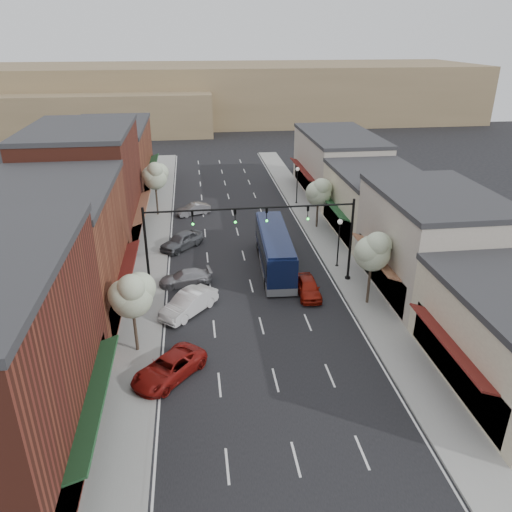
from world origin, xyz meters
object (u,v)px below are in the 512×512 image
object	(u,v)px
lamp_post_near	(339,235)
parked_car_b	(189,303)
lamp_post_far	(297,179)
parked_car_c	(185,278)
parked_car_d	(182,240)
signal_mast_left	(177,236)
tree_right_far	(319,191)
red_hatchback	(308,287)
tree_left_near	(132,294)
tree_right_near	(373,250)
parked_car_e	(193,209)
coach_bus	(274,249)
parked_car_a	(169,368)
tree_left_far	(155,175)
signal_mast_right	(322,229)

from	to	relation	value
lamp_post_near	parked_car_b	xyz separation A→B (m)	(-12.80, -6.11, -2.20)
lamp_post_far	parked_car_c	size ratio (longest dim) A/B	1.05
parked_car_c	parked_car_d	size ratio (longest dim) A/B	0.92
signal_mast_left	lamp_post_near	distance (m)	13.75
tree_right_far	parked_car_d	distance (m)	14.71
red_hatchback	parked_car_d	bearing A→B (deg)	134.28
red_hatchback	tree_left_near	bearing A→B (deg)	-152.88
tree_right_near	tree_left_near	bearing A→B (deg)	-166.45
tree_right_far	tree_left_near	distance (m)	25.99
tree_right_near	lamp_post_far	world-z (taller)	tree_right_near
tree_right_near	parked_car_e	bearing A→B (deg)	120.19
coach_bus	parked_car_a	bearing A→B (deg)	-118.67
tree_right_far	parked_car_b	distance (m)	20.74
tree_right_far	parked_car_c	distance (m)	17.84
tree_right_near	tree_left_far	xyz separation A→B (m)	(-16.60, 22.00, 0.15)
tree_right_far	lamp_post_far	xyz separation A→B (m)	(-0.55, 8.06, -0.99)
tree_left_far	parked_car_b	xyz separation A→B (m)	(3.26, -21.55, -3.80)
lamp_post_near	lamp_post_far	size ratio (longest dim) A/B	1.00
coach_bus	red_hatchback	bearing A→B (deg)	-67.92
signal_mast_left	tree_right_near	xyz separation A→B (m)	(13.97, -4.05, -0.17)
tree_left_far	lamp_post_near	distance (m)	22.33
parked_car_d	signal_mast_left	bearing A→B (deg)	-47.21
signal_mast_left	tree_left_far	bearing A→B (deg)	98.35
lamp_post_far	parked_car_e	size ratio (longest dim) A/B	1.17
tree_right_far	signal_mast_right	bearing A→B (deg)	-102.85
lamp_post_near	parked_car_e	distance (m)	19.67
tree_right_far	red_hatchback	size ratio (longest dim) A/B	1.32
signal_mast_left	tree_left_far	world-z (taller)	signal_mast_left
tree_left_near	tree_left_far	xyz separation A→B (m)	(-0.00, 26.00, 0.38)
tree_left_near	parked_car_c	distance (m)	10.11
tree_left_near	parked_car_d	bearing A→B (deg)	80.78
coach_bus	parked_car_e	distance (m)	16.22
parked_car_c	coach_bus	bearing A→B (deg)	97.13
coach_bus	tree_left_near	bearing A→B (deg)	-130.91
signal_mast_right	parked_car_b	world-z (taller)	signal_mast_right
tree_right_far	parked_car_a	size ratio (longest dim) A/B	1.11
tree_right_near	parked_car_b	bearing A→B (deg)	178.07
tree_right_near	parked_car_b	world-z (taller)	tree_right_near
coach_bus	parked_car_a	xyz separation A→B (m)	(-8.57, -14.01, -1.08)
parked_car_e	parked_car_d	bearing A→B (deg)	-30.62
tree_right_far	tree_left_far	size ratio (longest dim) A/B	0.89
tree_right_near	coach_bus	bearing A→B (deg)	129.99
signal_mast_right	tree_left_near	world-z (taller)	signal_mast_right
tree_right_far	parked_car_b	size ratio (longest dim) A/B	1.11
red_hatchback	parked_car_d	size ratio (longest dim) A/B	0.89
tree_right_near	coach_bus	xyz separation A→B (m)	(-5.97, 7.12, -2.70)
signal_mast_left	tree_right_near	world-z (taller)	signal_mast_left
lamp_post_far	parked_car_e	bearing A→B (deg)	-169.63
tree_right_near	parked_car_e	world-z (taller)	tree_right_near
coach_bus	parked_car_d	size ratio (longest dim) A/B	2.40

